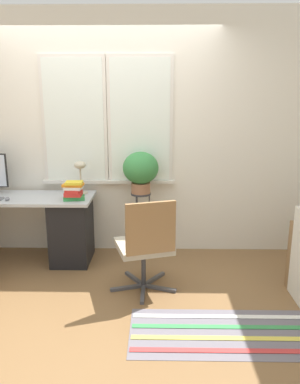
{
  "coord_description": "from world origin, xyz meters",
  "views": [
    {
      "loc": [
        0.57,
        -3.55,
        1.77
      ],
      "look_at": [
        0.5,
        0.15,
        0.83
      ],
      "focal_mm": 35.0,
      "sensor_mm": 36.0,
      "label": 1
    }
  ],
  "objects_px": {
    "desk_lamp": "(80,170)",
    "office_chair_swivel": "(146,244)",
    "potted_plant": "(141,170)",
    "mouse": "(7,199)",
    "plant_stand": "(141,204)",
    "book_stack": "(74,191)"
  },
  "relations": [
    {
      "from": "desk_lamp",
      "to": "office_chair_swivel",
      "type": "relative_size",
      "value": 0.4
    },
    {
      "from": "potted_plant",
      "to": "mouse",
      "type": "bearing_deg",
      "value": -167.6
    },
    {
      "from": "mouse",
      "to": "potted_plant",
      "type": "xyz_separation_m",
      "value": [
        1.37,
        0.3,
        0.25
      ]
    },
    {
      "from": "plant_stand",
      "to": "potted_plant",
      "type": "bearing_deg",
      "value": 0.0
    },
    {
      "from": "book_stack",
      "to": "plant_stand",
      "type": "relative_size",
      "value": 0.31
    },
    {
      "from": "plant_stand",
      "to": "potted_plant",
      "type": "height_order",
      "value": "potted_plant"
    },
    {
      "from": "mouse",
      "to": "office_chair_swivel",
      "type": "relative_size",
      "value": 0.08
    },
    {
      "from": "office_chair_swivel",
      "to": "plant_stand",
      "type": "xyz_separation_m",
      "value": [
        -0.08,
        0.82,
        0.15
      ]
    },
    {
      "from": "desk_lamp",
      "to": "potted_plant",
      "type": "height_order",
      "value": "potted_plant"
    },
    {
      "from": "desk_lamp",
      "to": "plant_stand",
      "type": "height_order",
      "value": "desk_lamp"
    },
    {
      "from": "office_chair_swivel",
      "to": "potted_plant",
      "type": "bearing_deg",
      "value": -101.91
    },
    {
      "from": "mouse",
      "to": "plant_stand",
      "type": "relative_size",
      "value": 0.09
    },
    {
      "from": "plant_stand",
      "to": "book_stack",
      "type": "bearing_deg",
      "value": -158.36
    },
    {
      "from": "book_stack",
      "to": "office_chair_swivel",
      "type": "distance_m",
      "value": 1.0
    },
    {
      "from": "desk_lamp",
      "to": "book_stack",
      "type": "distance_m",
      "value": 0.32
    },
    {
      "from": "office_chair_swivel",
      "to": "plant_stand",
      "type": "relative_size",
      "value": 1.23
    },
    {
      "from": "mouse",
      "to": "office_chair_swivel",
      "type": "bearing_deg",
      "value": -19.61
    },
    {
      "from": "mouse",
      "to": "book_stack",
      "type": "relative_size",
      "value": 0.3
    },
    {
      "from": "mouse",
      "to": "plant_stand",
      "type": "height_order",
      "value": "mouse"
    },
    {
      "from": "mouse",
      "to": "desk_lamp",
      "type": "distance_m",
      "value": 0.81
    },
    {
      "from": "potted_plant",
      "to": "desk_lamp",
      "type": "bearing_deg",
      "value": 179.61
    },
    {
      "from": "desk_lamp",
      "to": "office_chair_swivel",
      "type": "height_order",
      "value": "desk_lamp"
    }
  ]
}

